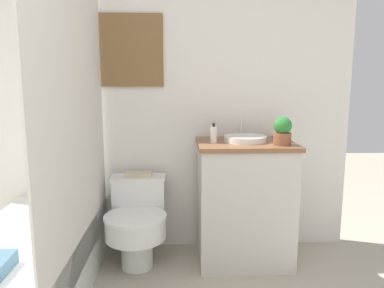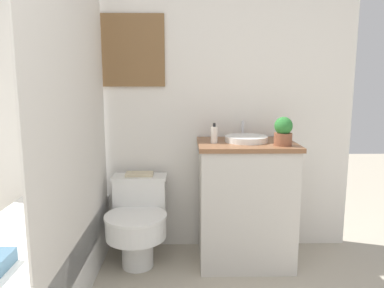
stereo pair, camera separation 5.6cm
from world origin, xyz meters
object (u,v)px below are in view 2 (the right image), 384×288
Objects in this scene: potted_plant at (283,131)px; toilet at (138,219)px; soap_bottle at (214,135)px; book_on_tank at (139,174)px; sink at (246,139)px.

toilet is at bearing 174.02° from potted_plant.
soap_bottle is 0.69× the size of book_on_tank.
potted_plant reaches higher than book_on_tank.
soap_bottle reaches higher than toilet.
potted_plant reaches higher than sink.
potted_plant is at bearing -34.34° from sink.
toilet is 3.21× the size of potted_plant.
toilet is 0.33m from book_on_tank.
toilet is 4.42× the size of soap_bottle.
sink is 2.42× the size of soap_bottle.
book_on_tank is at bearing 90.00° from toilet.
potted_plant is 1.07m from book_on_tank.
book_on_tank is at bearing 172.09° from sink.
toilet is 1.83× the size of sink.
potted_plant reaches higher than soap_bottle.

